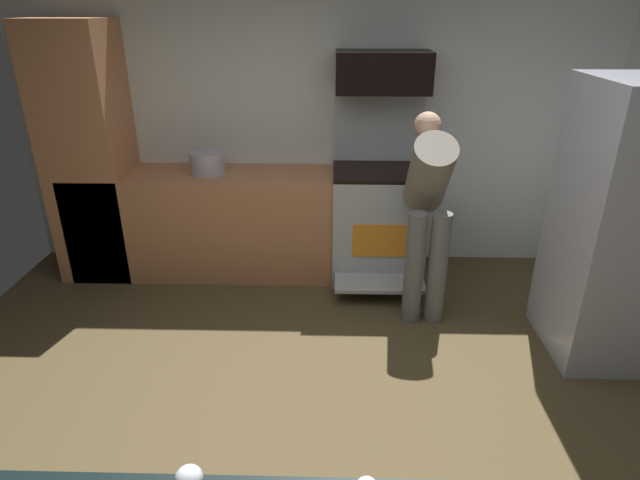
{
  "coord_description": "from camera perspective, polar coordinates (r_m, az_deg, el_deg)",
  "views": [
    {
      "loc": [
        0.12,
        -2.25,
        2.19
      ],
      "look_at": [
        0.05,
        0.3,
        1.05
      ],
      "focal_mm": 29.65,
      "sensor_mm": 36.0,
      "label": 1
    }
  ],
  "objects": [
    {
      "name": "microwave",
      "position": [
        4.35,
        6.82,
        17.57
      ],
      "size": [
        0.74,
        0.38,
        0.32
      ],
      "primitive_type": "cube",
      "color": "black",
      "rests_on": "oven_range"
    },
    {
      "name": "refrigerator",
      "position": [
        3.89,
        30.77,
        1.33
      ],
      "size": [
        0.83,
        0.78,
        1.82
      ],
      "color": "#B4B7C8",
      "rests_on": "ground"
    },
    {
      "name": "lower_cabinet_run",
      "position": [
        4.69,
        -11.2,
        1.83
      ],
      "size": [
        2.4,
        0.6,
        0.9
      ],
      "primitive_type": "cube",
      "color": "#BE7B51",
      "rests_on": "ground"
    },
    {
      "name": "oven_range",
      "position": [
        4.56,
        6.19,
        2.36
      ],
      "size": [
        0.76,
        0.94,
        1.55
      ],
      "color": "#B0B6B8",
      "rests_on": "ground"
    },
    {
      "name": "stock_pot",
      "position": [
        4.52,
        -12.06,
        8.17
      ],
      "size": [
        0.29,
        0.29,
        0.18
      ],
      "primitive_type": "cylinder",
      "color": "#B9B1C3",
      "rests_on": "lower_cabinet_run"
    },
    {
      "name": "cabinet_column",
      "position": [
        4.82,
        -23.58,
        8.44
      ],
      "size": [
        0.6,
        0.6,
        2.1
      ],
      "primitive_type": "cube",
      "color": "#BE7B51",
      "rests_on": "ground"
    },
    {
      "name": "ground_plane",
      "position": [
        3.15,
        -1.19,
        -20.22
      ],
      "size": [
        5.2,
        4.8,
        0.02
      ],
      "primitive_type": "cube",
      "color": "brown"
    },
    {
      "name": "wall_back",
      "position": [
        4.68,
        -0.01,
        13.14
      ],
      "size": [
        5.2,
        0.12,
        2.6
      ],
      "primitive_type": "cube",
      "color": "silver",
      "rests_on": "ground"
    },
    {
      "name": "person_cook",
      "position": [
        3.87,
        11.57,
        3.84
      ],
      "size": [
        0.31,
        0.63,
        1.49
      ],
      "color": "slate",
      "rests_on": "ground"
    },
    {
      "name": "wine_glass_mid",
      "position": [
        1.6,
        -13.93,
        -23.85
      ],
      "size": [
        0.08,
        0.08,
        0.16
      ],
      "color": "silver",
      "rests_on": "counter_island"
    }
  ]
}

